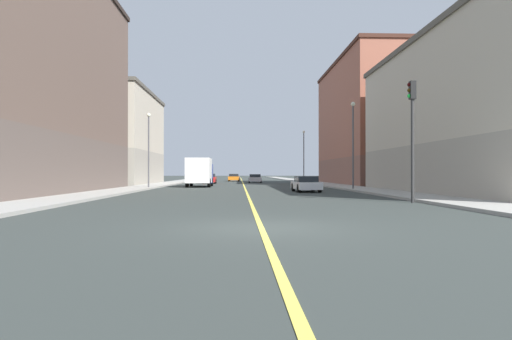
{
  "coord_description": "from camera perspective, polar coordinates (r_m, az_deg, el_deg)",
  "views": [
    {
      "loc": [
        -0.61,
        -12.1,
        1.5
      ],
      "look_at": [
        1.2,
        34.02,
        1.77
      ],
      "focal_mm": 31.22,
      "sensor_mm": 36.0,
      "label": 1
    }
  ],
  "objects": [
    {
      "name": "traffic_light_left_near",
      "position": [
        23.47,
        19.37,
        5.57
      ],
      "size": [
        0.4,
        0.32,
        6.04
      ],
      "color": "#2D2D2D",
      "rests_on": "ground"
    },
    {
      "name": "building_right_corner",
      "position": [
        36.73,
        -28.01,
        10.58
      ],
      "size": [
        9.82,
        24.03,
        16.84
      ],
      "color": "brown",
      "rests_on": "ground"
    },
    {
      "name": "building_right_midblock",
      "position": [
        58.56,
        -17.83,
        3.9
      ],
      "size": [
        9.82,
        18.72,
        11.59
      ],
      "color": "#9D9688",
      "rests_on": "ground"
    },
    {
      "name": "sidewalk_right",
      "position": [
        61.83,
        -10.97,
        -1.64
      ],
      "size": [
        3.13,
        168.0,
        0.15
      ],
      "primitive_type": "cube",
      "color": "#9E9B93",
      "rests_on": "ground"
    },
    {
      "name": "building_left_near",
      "position": [
        35.09,
        26.76,
        6.21
      ],
      "size": [
        9.82,
        23.5,
        10.94
      ],
      "color": "#9D9688",
      "rests_on": "ground"
    },
    {
      "name": "box_truck",
      "position": [
        46.99,
        -7.22,
        -0.21
      ],
      "size": [
        2.52,
        6.53,
        2.97
      ],
      "color": "navy",
      "rests_on": "ground"
    },
    {
      "name": "car_orange",
      "position": [
        76.94,
        -2.84,
        -0.98
      ],
      "size": [
        1.99,
        4.36,
        1.27
      ],
      "color": "orange",
      "rests_on": "ground"
    },
    {
      "name": "car_silver",
      "position": [
        66.72,
        -0.12,
        -1.09
      ],
      "size": [
        2.02,
        4.38,
        1.25
      ],
      "color": "silver",
      "rests_on": "ground"
    },
    {
      "name": "building_left_mid",
      "position": [
        58.36,
        14.69,
        5.81
      ],
      "size": [
        9.82,
        23.37,
        15.45
      ],
      "color": "brown",
      "rests_on": "ground"
    },
    {
      "name": "car_white",
      "position": [
        34.84,
        6.44,
        -1.79
      ],
      "size": [
        1.95,
        4.09,
        1.22
      ],
      "color": "white",
      "rests_on": "ground"
    },
    {
      "name": "street_lamp_left_near",
      "position": [
        38.35,
        12.33,
        4.25
      ],
      "size": [
        0.36,
        0.36,
        7.3
      ],
      "color": "#4C4C51",
      "rests_on": "ground"
    },
    {
      "name": "lane_center_stripe",
      "position": [
        61.13,
        -1.68,
        -1.73
      ],
      "size": [
        0.16,
        154.0,
        0.01
      ],
      "primitive_type": "cube",
      "color": "#E5D14C",
      "rests_on": "ground"
    },
    {
      "name": "sidewalk_left",
      "position": [
        62.03,
        7.59,
        -1.64
      ],
      "size": [
        3.13,
        168.0,
        0.15
      ],
      "primitive_type": "cube",
      "color": "#9E9B93",
      "rests_on": "ground"
    },
    {
      "name": "street_lamp_left_far",
      "position": [
        66.03,
        6.14,
        2.44
      ],
      "size": [
        0.36,
        0.36,
        7.55
      ],
      "color": "#4C4C51",
      "rests_on": "ground"
    },
    {
      "name": "car_red",
      "position": [
        61.09,
        -5.99,
        -1.11
      ],
      "size": [
        1.85,
        4.53,
        1.35
      ],
      "color": "red",
      "rests_on": "ground"
    },
    {
      "name": "street_lamp_right_near",
      "position": [
        42.8,
        -13.59,
        3.51
      ],
      "size": [
        0.36,
        0.36,
        6.92
      ],
      "color": "#4C4C51",
      "rests_on": "ground"
    },
    {
      "name": "ground_plane",
      "position": [
        12.21,
        0.64,
        -7.39
      ],
      "size": [
        400.0,
        400.0,
        0.0
      ],
      "primitive_type": "plane",
      "color": "#303634",
      "rests_on": "ground"
    }
  ]
}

